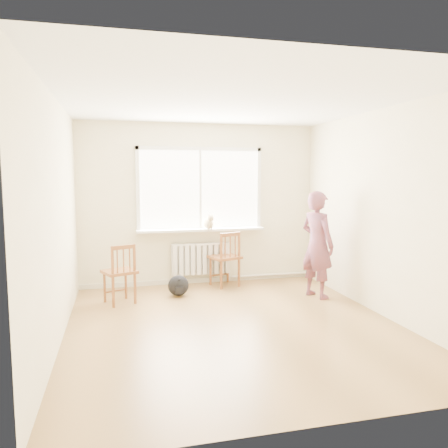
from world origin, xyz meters
TOP-DOWN VIEW (x-y plane):
  - floor at (0.00, 0.00)m, footprint 4.50×4.50m
  - ceiling at (0.00, 0.00)m, footprint 4.50×4.50m
  - back_wall at (0.00, 2.25)m, footprint 4.00×0.01m
  - window at (0.00, 2.22)m, footprint 2.12×0.05m
  - windowsill at (0.00, 2.14)m, footprint 2.15×0.22m
  - radiator at (0.00, 2.16)m, footprint 1.00×0.12m
  - heating_pipe at (1.25, 2.19)m, footprint 1.40×0.04m
  - baseboard at (0.00, 2.23)m, footprint 4.00×0.03m
  - chair_left at (-1.34, 1.28)m, footprint 0.55×0.54m
  - chair_right at (0.37, 1.89)m, footprint 0.57×0.55m
  - person at (1.55, 0.95)m, footprint 0.58×0.69m
  - cat at (0.11, 2.05)m, footprint 0.19×0.40m
  - backpack at (-0.48, 1.50)m, footprint 0.36×0.30m

SIDE VIEW (x-z plane):
  - floor at x=0.00m, z-range 0.00..0.00m
  - baseboard at x=0.00m, z-range 0.00..0.08m
  - heating_pipe at x=1.25m, z-range 0.06..0.10m
  - backpack at x=-0.48m, z-range 0.00..0.32m
  - chair_left at x=-1.34m, z-range 0.00..0.87m
  - radiator at x=0.00m, z-range 0.16..0.71m
  - chair_right at x=0.37m, z-range 0.00..0.92m
  - person at x=1.55m, z-range 0.00..1.61m
  - windowsill at x=0.00m, z-range 0.91..0.95m
  - cat at x=0.11m, z-range 0.92..1.19m
  - back_wall at x=0.00m, z-range 0.00..2.70m
  - window at x=0.00m, z-range 0.95..2.37m
  - ceiling at x=0.00m, z-range 2.70..2.70m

